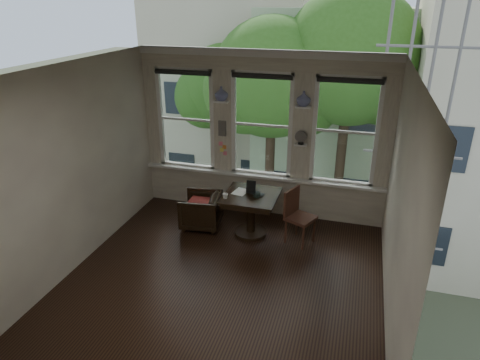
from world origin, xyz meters
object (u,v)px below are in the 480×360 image
(side_chair_right, at_px, (301,218))
(laptop, at_px, (254,195))
(table, at_px, (251,215))
(mug, at_px, (225,196))
(armchair_left, at_px, (201,210))

(side_chair_right, relative_size, laptop, 2.96)
(table, distance_m, mug, 0.62)
(laptop, bearing_deg, side_chair_right, 11.05)
(side_chair_right, bearing_deg, armchair_left, 111.81)
(table, xyz_separation_m, armchair_left, (-0.92, 0.02, -0.06))
(table, bearing_deg, armchair_left, 178.74)
(laptop, relative_size, mug, 3.37)
(armchair_left, height_order, mug, mug)
(armchair_left, height_order, laptop, laptop)
(mug, bearing_deg, armchair_left, 153.22)
(table, relative_size, laptop, 2.90)
(table, bearing_deg, mug, -145.06)
(table, relative_size, armchair_left, 1.32)
(side_chair_right, height_order, mug, side_chair_right)
(armchair_left, xyz_separation_m, side_chair_right, (1.78, -0.05, 0.15))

